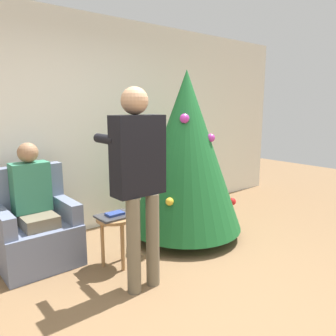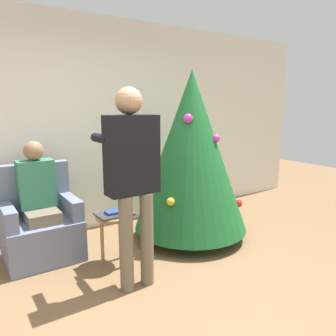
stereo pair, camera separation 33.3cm
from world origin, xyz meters
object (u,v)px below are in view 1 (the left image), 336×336
armchair (36,231)px  person_seated (34,200)px  side_stool (115,226)px  christmas_tree (186,151)px  person_standing (138,170)px

armchair → person_seated: 0.34m
side_stool → person_seated: bearing=137.4°
armchair → christmas_tree: bearing=-15.1°
side_stool → christmas_tree: bearing=6.9°
christmas_tree → person_seated: christmas_tree is taller
christmas_tree → side_stool: bearing=-173.1°
person_seated → person_standing: (0.57, -1.01, 0.38)m
person_seated → side_stool: 0.85m
christmas_tree → person_standing: size_ratio=1.14×
person_standing → side_stool: person_standing is taller
christmas_tree → person_standing: christmas_tree is taller
christmas_tree → person_standing: bearing=-151.5°
christmas_tree → person_seated: bearing=165.8°
armchair → side_stool: (0.60, -0.58, 0.08)m
person_seated → side_stool: bearing=-42.6°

